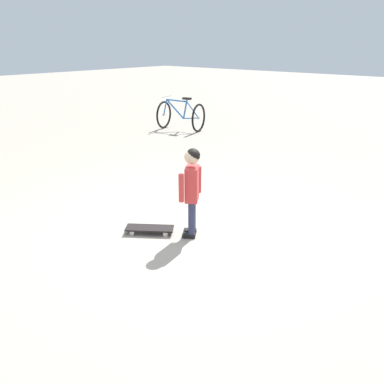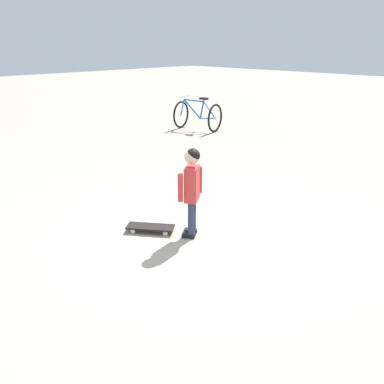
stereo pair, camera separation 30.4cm
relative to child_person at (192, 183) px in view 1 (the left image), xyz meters
name	(u,v)px [view 1 (the left image)]	position (x,y,z in m)	size (l,w,h in m)	color
ground_plane	(190,227)	(-0.17, 0.16, -0.66)	(50.00, 50.00, 0.00)	#9E9384
child_person	(192,183)	(0.00, 0.00, 0.00)	(0.27, 0.41, 1.06)	#2D3351
skateboard	(150,229)	(-0.42, -0.29, -0.60)	(0.57, 0.49, 0.07)	black
bicycle_mid	(181,115)	(-4.16, 4.36, -0.28)	(1.21, 0.94, 0.85)	black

